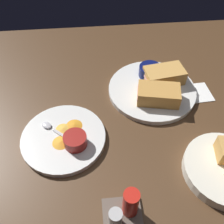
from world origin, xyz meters
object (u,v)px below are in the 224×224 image
(sandwich_half_far, at_px, (164,75))
(plate_chips_companion, at_px, (64,138))
(spoon_by_gravy_ramekin, at_px, (50,127))
(ramekin_light_gravy, at_px, (75,140))
(plate_sandwich_main, at_px, (152,90))
(ramekin_dark_sauce, at_px, (150,71))
(spoon_by_dark_ramekin, at_px, (146,85))
(condiment_caddy, at_px, (125,211))
(sandwich_half_near, at_px, (158,94))

(sandwich_half_far, distance_m, plate_chips_companion, 0.39)
(spoon_by_gravy_ramekin, bearing_deg, plate_chips_companion, 139.62)
(sandwich_half_far, distance_m, ramekin_light_gravy, 0.38)
(plate_sandwich_main, relative_size, spoon_by_gravy_ramekin, 3.44)
(ramekin_dark_sauce, bearing_deg, spoon_by_dark_ramekin, 69.46)
(ramekin_light_gravy, bearing_deg, spoon_by_gravy_ramekin, -40.10)
(ramekin_dark_sauce, distance_m, plate_chips_companion, 0.38)
(plate_chips_companion, bearing_deg, sandwich_half_far, -148.77)
(sandwich_half_far, relative_size, plate_chips_companion, 0.59)
(spoon_by_dark_ramekin, relative_size, ramekin_light_gravy, 1.53)
(ramekin_dark_sauce, bearing_deg, plate_sandwich_main, 87.37)
(spoon_by_dark_ramekin, distance_m, plate_chips_companion, 0.33)
(plate_sandwich_main, bearing_deg, condiment_caddy, 70.04)
(spoon_by_dark_ramekin, bearing_deg, sandwich_half_near, 109.72)
(spoon_by_dark_ramekin, relative_size, plate_chips_companion, 0.41)
(ramekin_dark_sauce, bearing_deg, sandwich_half_far, 141.84)
(ramekin_light_gravy, relative_size, spoon_by_gravy_ramekin, 0.75)
(sandwich_half_near, distance_m, ramekin_light_gravy, 0.30)
(sandwich_half_near, relative_size, sandwich_half_far, 1.02)
(plate_chips_companion, distance_m, ramekin_light_gravy, 0.05)
(sandwich_half_far, bearing_deg, ramekin_light_gravy, 37.93)
(plate_sandwich_main, xyz_separation_m, spoon_by_gravy_ramekin, (0.33, 0.14, 0.01))
(plate_sandwich_main, distance_m, sandwich_half_near, 0.06)
(sandwich_half_near, bearing_deg, condiment_caddy, 66.31)
(sandwich_half_near, xyz_separation_m, ramekin_light_gravy, (0.26, 0.15, -0.01))
(ramekin_light_gravy, bearing_deg, sandwich_half_near, -150.88)
(sandwich_half_near, distance_m, spoon_by_gravy_ramekin, 0.35)
(spoon_by_gravy_ramekin, bearing_deg, spoon_by_dark_ramekin, -154.50)
(sandwich_half_near, xyz_separation_m, plate_chips_companion, (0.30, 0.12, -0.03))
(plate_sandwich_main, relative_size, spoon_by_dark_ramekin, 2.99)
(sandwich_half_near, xyz_separation_m, condiment_caddy, (0.15, 0.35, -0.01))
(sandwich_half_near, relative_size, spoon_by_dark_ramekin, 1.48)
(plate_sandwich_main, relative_size, plate_chips_companion, 1.22)
(sandwich_half_far, relative_size, ramekin_light_gravy, 2.21)
(sandwich_half_far, distance_m, spoon_by_gravy_ramekin, 0.41)
(sandwich_half_near, xyz_separation_m, spoon_by_dark_ramekin, (0.02, -0.07, -0.02))
(sandwich_half_far, relative_size, spoon_by_gravy_ramekin, 1.67)
(spoon_by_dark_ramekin, xyz_separation_m, spoon_by_gravy_ramekin, (0.31, 0.15, 0.00))
(sandwich_half_far, bearing_deg, plate_sandwich_main, 36.37)
(plate_sandwich_main, xyz_separation_m, ramekin_dark_sauce, (-0.00, -0.07, 0.03))
(sandwich_half_near, distance_m, ramekin_dark_sauce, 0.12)
(spoon_by_gravy_ramekin, xyz_separation_m, condiment_caddy, (-0.18, 0.26, 0.01))
(sandwich_half_far, bearing_deg, sandwich_half_near, 66.37)
(sandwich_half_near, bearing_deg, spoon_by_gravy_ramekin, 13.85)
(spoon_by_dark_ramekin, height_order, condiment_caddy, condiment_caddy)
(spoon_by_dark_ramekin, distance_m, spoon_by_gravy_ramekin, 0.34)
(ramekin_dark_sauce, distance_m, spoon_by_gravy_ramekin, 0.39)
(plate_sandwich_main, bearing_deg, spoon_by_gravy_ramekin, 22.72)
(sandwich_half_near, distance_m, spoon_by_dark_ramekin, 0.07)
(sandwich_half_near, bearing_deg, plate_chips_companion, 21.23)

